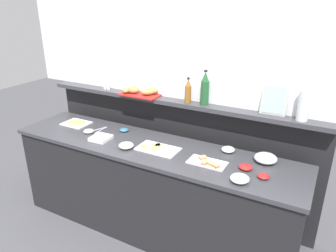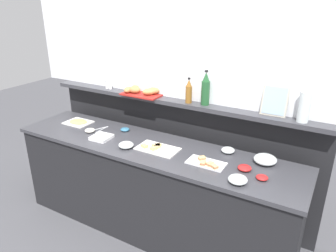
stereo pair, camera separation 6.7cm
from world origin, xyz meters
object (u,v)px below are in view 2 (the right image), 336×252
object	(u,v)px
glass_bowl_large	(228,150)
glass_bowl_small	(238,180)
cold_cuts_platter	(78,122)
framed_picture	(275,101)
sandwich_platter_side	(157,148)
condiment_bowl_teal	(245,168)
salt_shaker	(107,85)
bread_basket	(142,91)
glass_bowl_extra	(265,160)
napkin_stack	(102,137)
glass_bowl_medium	(126,145)
water_carafe	(304,107)
condiment_bowl_dark	(125,129)
pepper_shaker	(110,85)
serving_tongs	(101,129)
wine_bottle_green	(206,89)
condiment_bowl_red	(90,130)
condiment_bowl_cream	(262,177)
sandwich_platter_front	(206,163)
vinegar_bottle_amber	(189,92)

from	to	relation	value
glass_bowl_large	glass_bowl_small	xyz separation A→B (m)	(0.23, -0.42, 0.00)
cold_cuts_platter	framed_picture	world-z (taller)	framed_picture
sandwich_platter_side	condiment_bowl_teal	size ratio (longest dim) A/B	3.44
glass_bowl_small	salt_shaker	bearing A→B (deg)	159.81
condiment_bowl_teal	bread_basket	world-z (taller)	bread_basket
glass_bowl_extra	napkin_stack	distance (m)	1.47
condiment_bowl_teal	glass_bowl_medium	bearing A→B (deg)	-172.21
bread_basket	water_carafe	size ratio (longest dim) A/B	1.65
sandwich_platter_side	water_carafe	size ratio (longest dim) A/B	1.50
napkin_stack	glass_bowl_large	bearing A→B (deg)	15.82
glass_bowl_large	water_carafe	world-z (taller)	water_carafe
sandwich_platter_side	condiment_bowl_dark	xyz separation A→B (m)	(-0.49, 0.19, 0.01)
pepper_shaker	bread_basket	distance (m)	0.41
serving_tongs	wine_bottle_green	distance (m)	1.11
glass_bowl_small	framed_picture	bearing A→B (deg)	85.07
sandwich_platter_side	napkin_stack	xyz separation A→B (m)	(-0.56, -0.07, 0.01)
wine_bottle_green	framed_picture	world-z (taller)	wine_bottle_green
glass_bowl_small	napkin_stack	bearing A→B (deg)	175.64
sandwich_platter_side	condiment_bowl_red	size ratio (longest dim) A/B	3.68
glass_bowl_large	pepper_shaker	distance (m)	1.46
cold_cuts_platter	water_carafe	size ratio (longest dim) A/B	1.10
condiment_bowl_cream	serving_tongs	size ratio (longest dim) A/B	0.47
cold_cuts_platter	water_carafe	world-z (taller)	water_carafe
salt_shaker	pepper_shaker	xyz separation A→B (m)	(0.04, 0.00, 0.00)
condiment_bowl_teal	water_carafe	size ratio (longest dim) A/B	0.44
glass_bowl_medium	condiment_bowl_teal	xyz separation A→B (m)	(1.02, 0.14, -0.01)
condiment_bowl_teal	condiment_bowl_dark	bearing A→B (deg)	172.72
water_carafe	napkin_stack	bearing A→B (deg)	-162.49
condiment_bowl_cream	condiment_bowl_dark	xyz separation A→B (m)	(-1.41, 0.23, 0.00)
sandwich_platter_side	cold_cuts_platter	bearing A→B (deg)	173.53
condiment_bowl_cream	water_carafe	bearing A→B (deg)	72.50
wine_bottle_green	salt_shaker	distance (m)	1.14
napkin_stack	water_carafe	world-z (taller)	water_carafe
napkin_stack	salt_shaker	world-z (taller)	salt_shaker
serving_tongs	wine_bottle_green	world-z (taller)	wine_bottle_green
sandwich_platter_front	napkin_stack	bearing A→B (deg)	-177.92
glass_bowl_medium	vinegar_bottle_amber	size ratio (longest dim) A/B	0.56
napkin_stack	wine_bottle_green	bearing A→B (deg)	33.58
glass_bowl_small	water_carafe	distance (m)	0.80
cold_cuts_platter	napkin_stack	distance (m)	0.52
wine_bottle_green	bread_basket	bearing A→B (deg)	-178.67
cold_cuts_platter	salt_shaker	size ratio (longest dim) A/B	3.06
napkin_stack	water_carafe	bearing A→B (deg)	17.51
glass_bowl_medium	condiment_bowl_teal	bearing A→B (deg)	7.79
condiment_bowl_red	cold_cuts_platter	bearing A→B (deg)	156.23
salt_shaker	framed_picture	world-z (taller)	framed_picture
sandwich_platter_front	glass_bowl_extra	xyz separation A→B (m)	(0.40, 0.24, 0.02)
sandwich_platter_front	wine_bottle_green	bearing A→B (deg)	116.47
cold_cuts_platter	condiment_bowl_cream	xyz separation A→B (m)	(1.96, -0.16, 0.01)
condiment_bowl_cream	bread_basket	xyz separation A→B (m)	(-1.36, 0.48, 0.33)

